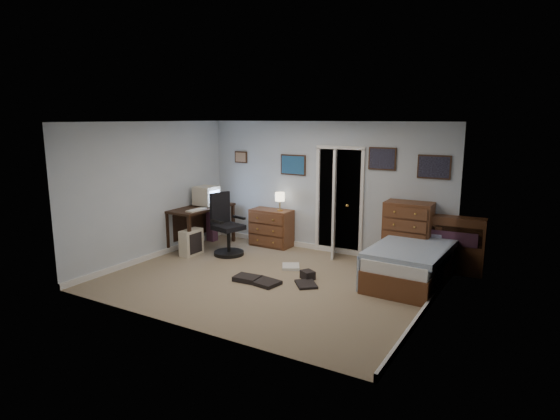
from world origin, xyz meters
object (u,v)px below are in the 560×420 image
object	(u,v)px
computer_desk	(198,216)
low_dresser	(271,228)
bed	(412,262)
office_chair	(226,231)
tall_dresser	(408,235)

from	to	relation	value
computer_desk	low_dresser	bearing A→B (deg)	32.55
bed	low_dresser	bearing A→B (deg)	170.31
computer_desk	bed	world-z (taller)	computer_desk
office_chair	bed	xyz separation A→B (m)	(3.44, 0.32, -0.14)
tall_dresser	bed	size ratio (longest dim) A/B	0.56
tall_dresser	computer_desk	bearing A→B (deg)	-170.81
bed	office_chair	bearing A→B (deg)	-172.68
office_chair	low_dresser	bearing A→B (deg)	80.08
office_chair	tall_dresser	world-z (taller)	office_chair
office_chair	bed	bearing A→B (deg)	19.60
computer_desk	office_chair	size ratio (longest dim) A/B	1.22
computer_desk	office_chair	xyz separation A→B (m)	(0.84, -0.17, -0.18)
low_dresser	tall_dresser	size ratio (longest dim) A/B	0.73
low_dresser	bed	size ratio (longest dim) A/B	0.41
computer_desk	tall_dresser	size ratio (longest dim) A/B	1.24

